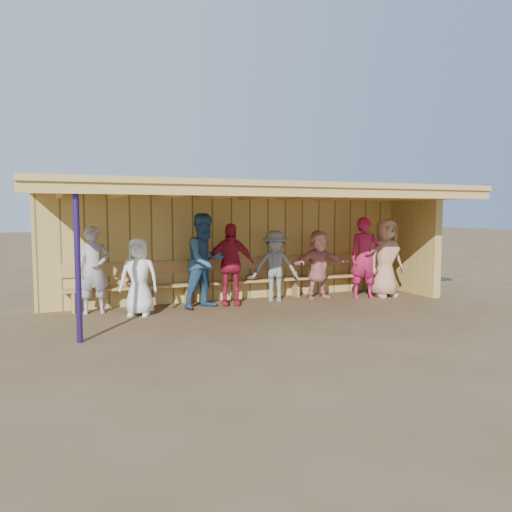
{
  "coord_description": "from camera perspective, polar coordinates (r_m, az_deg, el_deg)",
  "views": [
    {
      "loc": [
        -3.96,
        -9.25,
        1.96
      ],
      "look_at": [
        0.0,
        0.35,
        1.05
      ],
      "focal_mm": 35.0,
      "sensor_mm": 36.0,
      "label": 1
    }
  ],
  "objects": [
    {
      "name": "ground",
      "position": [
        10.25,
        0.75,
        -6.02
      ],
      "size": [
        90.0,
        90.0,
        0.0
      ],
      "primitive_type": "plane",
      "color": "brown",
      "rests_on": "ground"
    },
    {
      "name": "player_b",
      "position": [
        9.72,
        -13.26,
        -2.32
      ],
      "size": [
        0.86,
        0.73,
        1.49
      ],
      "primitive_type": "imported",
      "rotation": [
        0.0,
        0.0,
        -0.42
      ],
      "color": "white",
      "rests_on": "ground"
    },
    {
      "name": "player_e",
      "position": [
        11.01,
        2.2,
        -1.15
      ],
      "size": [
        1.16,
        0.94,
        1.56
      ],
      "primitive_type": "imported",
      "rotation": [
        0.0,
        0.0,
        -0.43
      ],
      "color": "gray",
      "rests_on": "ground"
    },
    {
      "name": "player_c",
      "position": [
        10.24,
        -5.81,
        -0.55
      ],
      "size": [
        1.14,
        1.02,
        1.94
      ],
      "primitive_type": "imported",
      "rotation": [
        0.0,
        0.0,
        0.36
      ],
      "color": "#2E587F",
      "rests_on": "ground"
    },
    {
      "name": "player_a",
      "position": [
        10.15,
        -18.06,
        -1.53
      ],
      "size": [
        0.63,
        0.43,
        1.7
      ],
      "primitive_type": "imported",
      "rotation": [
        0.0,
        0.0,
        -0.04
      ],
      "color": "#9E9CA5",
      "rests_on": "ground"
    },
    {
      "name": "player_h",
      "position": [
        11.93,
        14.62,
        -0.24
      ],
      "size": [
        0.9,
        0.6,
        1.8
      ],
      "primitive_type": "imported",
      "rotation": [
        0.0,
        0.0,
        0.03
      ],
      "color": "tan",
      "rests_on": "ground"
    },
    {
      "name": "dugout_equipment",
      "position": [
        10.79,
        -5.6,
        -2.85
      ],
      "size": [
        7.24,
        0.62,
        0.8
      ],
      "color": "gold",
      "rests_on": "ground"
    },
    {
      "name": "player_f",
      "position": [
        11.44,
        7.17,
        -0.94
      ],
      "size": [
        1.49,
        0.61,
        1.56
      ],
      "primitive_type": "imported",
      "rotation": [
        0.0,
        0.0,
        0.1
      ],
      "color": "#E38A7F",
      "rests_on": "ground"
    },
    {
      "name": "dugout_structure",
      "position": [
        10.84,
        1.22,
        3.61
      ],
      "size": [
        8.8,
        3.2,
        2.5
      ],
      "color": "tan",
      "rests_on": "ground"
    },
    {
      "name": "bench",
      "position": [
        11.18,
        -1.5,
        -2.35
      ],
      "size": [
        7.6,
        0.34,
        0.93
      ],
      "color": "tan",
      "rests_on": "ground"
    },
    {
      "name": "player_g",
      "position": [
        11.65,
        12.32,
        -0.2
      ],
      "size": [
        0.78,
        0.63,
        1.85
      ],
      "primitive_type": "imported",
      "rotation": [
        0.0,
        0.0,
        -0.32
      ],
      "color": "#AE1B47",
      "rests_on": "ground"
    },
    {
      "name": "player_d",
      "position": [
        10.53,
        -2.99,
        -0.96
      ],
      "size": [
        1.09,
        0.68,
        1.73
      ],
      "primitive_type": "imported",
      "rotation": [
        0.0,
        0.0,
        -0.28
      ],
      "color": "#B31C33",
      "rests_on": "ground"
    }
  ]
}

